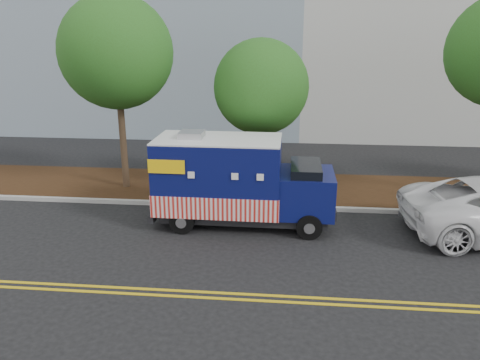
# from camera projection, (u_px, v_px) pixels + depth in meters

# --- Properties ---
(ground) EXTENTS (120.00, 120.00, 0.00)m
(ground) POSITION_uv_depth(u_px,v_px,m) (247.00, 223.00, 15.65)
(ground) COLOR black
(ground) RESTS_ON ground
(curb) EXTENTS (120.00, 0.18, 0.15)m
(curb) POSITION_uv_depth(u_px,v_px,m) (250.00, 206.00, 16.95)
(curb) COLOR #9E9E99
(curb) RESTS_ON ground
(mulch_strip) EXTENTS (120.00, 4.00, 0.15)m
(mulch_strip) POSITION_uv_depth(u_px,v_px,m) (254.00, 188.00, 18.94)
(mulch_strip) COLOR black
(mulch_strip) RESTS_ON ground
(centerline_near) EXTENTS (120.00, 0.10, 0.01)m
(centerline_near) POSITION_uv_depth(u_px,v_px,m) (232.00, 293.00, 11.43)
(centerline_near) COLOR gold
(centerline_near) RESTS_ON ground
(centerline_far) EXTENTS (120.00, 0.10, 0.01)m
(centerline_far) POSITION_uv_depth(u_px,v_px,m) (230.00, 299.00, 11.19)
(centerline_far) COLOR gold
(centerline_far) RESTS_ON ground
(tree_a) EXTENTS (4.22, 4.22, 7.50)m
(tree_a) POSITION_uv_depth(u_px,v_px,m) (116.00, 52.00, 17.31)
(tree_a) COLOR #38281C
(tree_a) RESTS_ON ground
(tree_b) EXTENTS (3.52, 3.52, 5.93)m
(tree_b) POSITION_uv_depth(u_px,v_px,m) (261.00, 87.00, 17.24)
(tree_b) COLOR #38281C
(tree_b) RESTS_ON ground
(sign_post) EXTENTS (0.06, 0.06, 2.40)m
(sign_post) POSITION_uv_depth(u_px,v_px,m) (188.00, 172.00, 17.09)
(sign_post) COLOR #473828
(sign_post) RESTS_ON ground
(food_truck) EXTENTS (5.90, 2.30, 3.09)m
(food_truck) POSITION_uv_depth(u_px,v_px,m) (235.00, 183.00, 15.21)
(food_truck) COLOR black
(food_truck) RESTS_ON ground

